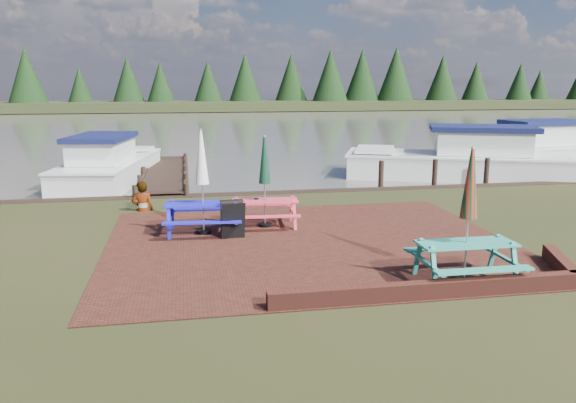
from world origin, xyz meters
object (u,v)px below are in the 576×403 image
Objects in this scene: jetty at (165,172)px; boat_far at (529,152)px; picnic_table_teal at (467,236)px; boat_jetty at (109,167)px; boat_near at (459,161)px; picnic_table_red at (265,196)px; chalkboard at (233,219)px; picnic_table_blue at (203,198)px; person at (141,182)px.

jetty is 16.01m from boat_far.
picnic_table_teal reaches higher than boat_jetty.
jetty is 1.01× the size of boat_near.
boat_jetty is 0.97× the size of boat_far.
boat_far is (16.00, 0.54, 0.37)m from jetty.
picnic_table_teal is 0.32× the size of boat_far.
picnic_table_red is 9.06m from jetty.
boat_near is (13.66, -1.47, 0.07)m from boat_jetty.
boat_near is 1.17× the size of boat_far.
boat_far is at bearing 31.36° from chalkboard.
picnic_table_blue reaches higher than person.
picnic_table_teal reaches higher than boat_far.
jetty is at bearing -91.07° from person.
picnic_table_blue is 0.95m from chalkboard.
picnic_table_red is at bearing -72.48° from jetty.
picnic_table_teal is 1.46× the size of person.
jetty is 1.22× the size of boat_jetty.
picnic_table_red is 0.30× the size of boat_far.
picnic_table_teal is 0.27× the size of jetty.
jetty is at bearing 101.64° from picnic_table_blue.
picnic_table_blue is 0.32× the size of boat_far.
boat_jetty is 6.37m from person.
picnic_table_blue is 0.33× the size of boat_jetty.
person is (1.66, -6.13, 0.42)m from boat_jetty.
picnic_table_red is at bearing 18.36° from picnic_table_blue.
jetty is (-2.72, 8.62, -0.68)m from picnic_table_red.
picnic_table_red is 11.31m from boat_near.
boat_near reaches higher than person.
person is at bearing -94.02° from jetty.
picnic_table_teal is at bearing -38.42° from picnic_table_blue.
chalkboard is 0.11× the size of boat_far.
picnic_table_red is 1.32m from chalkboard.
boat_jetty is 4.43× the size of person.
picnic_table_red reaches higher than boat_near.
boat_far is at bearing -42.57° from boat_near.
picnic_table_blue reaches higher than picnic_table_teal.
picnic_table_blue reaches higher than picnic_table_red.
boat_far is 17.78m from person.
picnic_table_blue is at bearing -60.29° from boat_jetty.
boat_jetty is 0.83× the size of boat_near.
picnic_table_blue reaches higher than boat_far.
boat_near is (5.82, 11.63, -0.37)m from picnic_table_teal.
boat_near reaches higher than chalkboard.
jetty is at bearing 104.13° from boat_near.
boat_jetty is at bearing 105.74° from boat_near.
chalkboard is at bearing 151.20° from boat_near.
boat_near reaches higher than jetty.
picnic_table_teal is 6.20m from picnic_table_blue.
picnic_table_red reaches higher than jetty.
boat_near is at bearing 42.78° from picnic_table_red.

